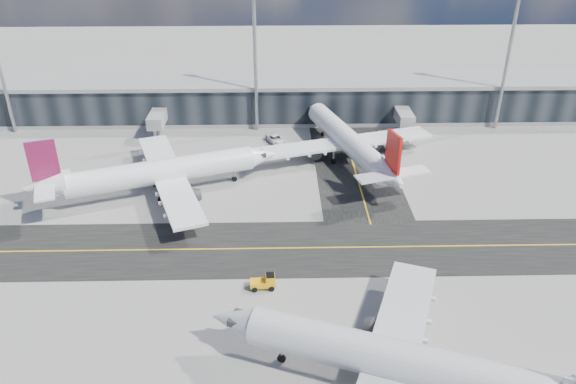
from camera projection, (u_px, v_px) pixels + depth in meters
The scene contains 9 objects.
ground at pixel (248, 265), 74.75m from camera, with size 300.00×300.00×0.00m, color gray.
taxiway_lanes at pixel (277, 223), 84.27m from camera, with size 180.00×63.00×0.03m.
terminal_concourse at pixel (258, 100), 121.15m from camera, with size 152.00×19.80×8.80m.
floodlight_masts at pixel (255, 56), 109.59m from camera, with size 102.50×0.70×28.90m.
airliner_af at pixel (158, 172), 90.52m from camera, with size 39.06×33.74×11.92m.
airliner_redtail at pixel (348, 141), 101.79m from camera, with size 33.89×39.32×11.87m.
airliner_near at pixel (408, 364), 53.85m from camera, with size 39.79×34.40×12.19m.
baggage_tug at pixel (265, 282), 70.05m from camera, with size 3.25×1.81×1.98m.
service_van at pixel (276, 139), 110.65m from camera, with size 2.55×5.54×1.54m, color white.
Camera 1 is at (4.01, -61.25, 44.10)m, focal length 35.00 mm.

